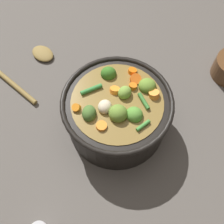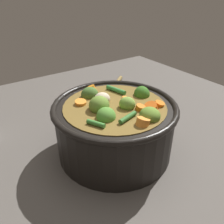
{
  "view_description": "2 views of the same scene",
  "coord_description": "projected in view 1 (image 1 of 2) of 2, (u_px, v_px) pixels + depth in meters",
  "views": [
    {
      "loc": [
        -0.07,
        -0.31,
        0.67
      ],
      "look_at": [
        -0.01,
        -0.01,
        0.09
      ],
      "focal_mm": 44.84,
      "sensor_mm": 36.0,
      "label": 1
    },
    {
      "loc": [
        0.34,
        -0.25,
        0.34
      ],
      "look_at": [
        0.01,
        -0.02,
        0.11
      ],
      "focal_mm": 37.05,
      "sensor_mm": 36.0,
      "label": 2
    }
  ],
  "objects": [
    {
      "name": "cooking_pot",
      "position": [
        117.0,
        112.0,
        0.68
      ],
      "size": [
        0.26,
        0.26,
        0.14
      ],
      "color": "black",
      "rests_on": "ground_plane"
    },
    {
      "name": "ground_plane",
      "position": [
        116.0,
        124.0,
        0.74
      ],
      "size": [
        1.1,
        1.1,
        0.0
      ],
      "primitive_type": "plane",
      "color": "#514C47"
    },
    {
      "name": "wooden_spoon",
      "position": [
        29.0,
        65.0,
        0.82
      ],
      "size": [
        0.22,
        0.22,
        0.02
      ],
      "color": "olive",
      "rests_on": "ground_plane"
    }
  ]
}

